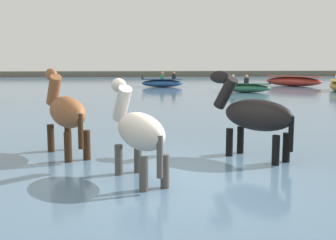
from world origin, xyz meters
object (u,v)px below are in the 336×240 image
Objects in this scene: boat_distant_east at (246,88)px; horse_lead_chestnut at (66,114)px; boat_far_offshore at (293,81)px; boat_near_starboard at (162,83)px; horse_trailing_black at (254,117)px; horse_flank_pinto at (138,134)px.

horse_lead_chestnut is at bearing -116.42° from boat_distant_east.
horse_lead_chestnut is at bearing -120.97° from boat_far_offshore.
boat_near_starboard is at bearing -178.23° from boat_far_offshore.
boat_near_starboard is at bearing 90.78° from horse_trailing_black.
horse_trailing_black is at bearing -112.73° from boat_far_offshore.
horse_trailing_black is 16.38m from boat_distant_east.
horse_flank_pinto is 18.23m from boat_distant_east.
horse_lead_chestnut is 3.55m from horse_trailing_black.
horse_trailing_black is 0.72× the size of boat_near_starboard.
horse_trailing_black is (3.50, -0.57, -0.02)m from horse_lead_chestnut.
boat_far_offshore is (12.38, 20.63, -0.45)m from horse_lead_chestnut.
boat_distant_east is at bearing 75.52° from horse_trailing_black.
horse_trailing_black is at bearing 30.67° from horse_flank_pinto.
horse_lead_chestnut is 0.74× the size of boat_distant_east.
horse_flank_pinto reaches higher than boat_far_offshore.
horse_flank_pinto is 0.52× the size of boat_far_offshore.
horse_flank_pinto is at bearing -53.50° from horse_lead_chestnut.
horse_lead_chestnut is at bearing 170.83° from horse_trailing_black.
boat_near_starboard is (-9.16, -0.28, -0.06)m from boat_far_offshore.
boat_distant_east is 0.99× the size of boat_near_starboard.
horse_lead_chestnut is 20.60m from boat_near_starboard.
horse_flank_pinto is 22.26m from boat_near_starboard.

